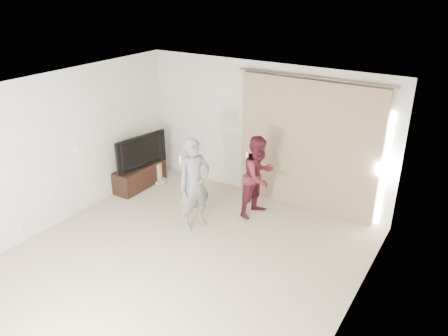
{
  "coord_description": "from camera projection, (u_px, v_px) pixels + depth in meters",
  "views": [
    {
      "loc": [
        3.49,
        -4.23,
        4.0
      ],
      "look_at": [
        0.09,
        1.2,
        1.16
      ],
      "focal_mm": 35.0,
      "sensor_mm": 36.0,
      "label": 1
    }
  ],
  "objects": [
    {
      "name": "floor",
      "position": [
        177.0,
        264.0,
        6.59
      ],
      "size": [
        5.5,
        5.5,
        0.0
      ],
      "primitive_type": "plane",
      "color": "tan",
      "rests_on": "ground"
    },
    {
      "name": "wall_back",
      "position": [
        264.0,
        132.0,
        8.19
      ],
      "size": [
        5.0,
        0.04,
        2.6
      ],
      "primitive_type": "cube",
      "color": "white",
      "rests_on": "ground"
    },
    {
      "name": "wall_left",
      "position": [
        54.0,
        151.0,
        7.28
      ],
      "size": [
        0.04,
        5.5,
        2.6
      ],
      "color": "white",
      "rests_on": "ground"
    },
    {
      "name": "ceiling",
      "position": [
        168.0,
        95.0,
        5.54
      ],
      "size": [
        5.0,
        5.5,
        0.01
      ],
      "primitive_type": "cube",
      "color": "white",
      "rests_on": "wall_back"
    },
    {
      "name": "curtain",
      "position": [
        308.0,
        147.0,
        7.74
      ],
      "size": [
        2.8,
        0.11,
        2.46
      ],
      "color": "#9E8861",
      "rests_on": "ground"
    },
    {
      "name": "tv_console",
      "position": [
        140.0,
        176.0,
        8.93
      ],
      "size": [
        0.41,
        1.19,
        0.46
      ],
      "primitive_type": "cube",
      "color": "black",
      "rests_on": "ground"
    },
    {
      "name": "tv",
      "position": [
        138.0,
        150.0,
        8.7
      ],
      "size": [
        0.38,
        1.17,
        0.67
      ],
      "primitive_type": "imported",
      "rotation": [
        0.0,
        0.0,
        1.38
      ],
      "color": "black",
      "rests_on": "tv_console"
    },
    {
      "name": "scratching_post",
      "position": [
        158.0,
        174.0,
        9.16
      ],
      "size": [
        0.31,
        0.31,
        0.41
      ],
      "color": "tan",
      "rests_on": "ground"
    },
    {
      "name": "person_man",
      "position": [
        194.0,
        184.0,
        7.26
      ],
      "size": [
        0.59,
        0.69,
        1.61
      ],
      "color": "slate",
      "rests_on": "ground"
    },
    {
      "name": "person_woman",
      "position": [
        259.0,
        176.0,
        7.69
      ],
      "size": [
        0.7,
        0.82,
        1.49
      ],
      "color": "#4F1925",
      "rests_on": "ground"
    }
  ]
}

